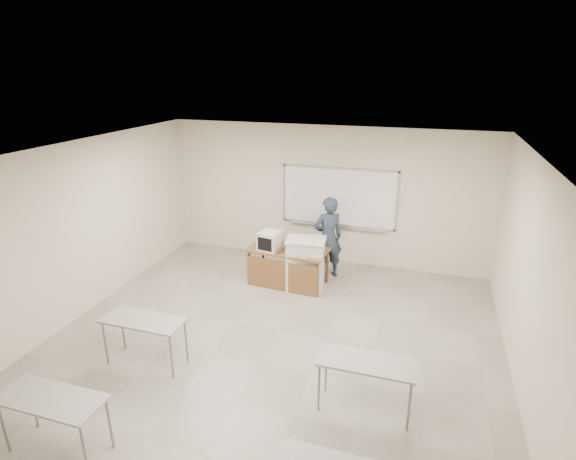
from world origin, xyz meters
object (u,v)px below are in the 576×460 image
(laptop, at_px, (306,251))
(presenter, at_px, (328,238))
(crt_monitor, at_px, (270,241))
(mouse, at_px, (298,249))
(podium, at_px, (305,264))
(whiteboard, at_px, (339,198))
(instructor_desk, at_px, (287,260))
(keyboard, at_px, (315,238))

(laptop, height_order, presenter, presenter)
(crt_monitor, bearing_deg, mouse, 25.72)
(podium, distance_m, presenter, 0.80)
(whiteboard, xyz_separation_m, crt_monitor, (-1.03, -1.49, -0.55))
(instructor_desk, xyz_separation_m, crt_monitor, (-0.33, -0.01, 0.37))
(mouse, distance_m, keyboard, 0.44)
(instructor_desk, bearing_deg, whiteboard, 68.84)
(presenter, bearing_deg, podium, 33.75)
(whiteboard, distance_m, mouse, 1.60)
(whiteboard, xyz_separation_m, mouse, (-0.50, -1.34, -0.71))
(whiteboard, relative_size, crt_monitor, 5.55)
(instructor_desk, xyz_separation_m, laptop, (0.40, -0.01, 0.25))
(podium, bearing_deg, whiteboard, 69.93)
(whiteboard, height_order, keyboard, whiteboard)
(crt_monitor, xyz_separation_m, keyboard, (0.86, 0.10, 0.12))
(crt_monitor, bearing_deg, keyboard, 16.36)
(instructor_desk, distance_m, presenter, 0.99)
(mouse, bearing_deg, whiteboard, 75.64)
(whiteboard, height_order, crt_monitor, whiteboard)
(podium, xyz_separation_m, mouse, (-0.18, 0.13, 0.25))
(instructor_desk, xyz_separation_m, podium, (0.38, 0.01, -0.04))
(instructor_desk, distance_m, podium, 0.38)
(whiteboard, distance_m, presenter, 1.02)
(crt_monitor, bearing_deg, presenter, 44.16)
(whiteboard, xyz_separation_m, laptop, (-0.30, -1.49, -0.67))
(crt_monitor, height_order, laptop, crt_monitor)
(instructor_desk, height_order, crt_monitor, crt_monitor)
(crt_monitor, relative_size, mouse, 4.66)
(keyboard, bearing_deg, presenter, 66.91)
(whiteboard, xyz_separation_m, keyboard, (-0.17, -1.39, -0.43))
(whiteboard, height_order, presenter, whiteboard)
(presenter, bearing_deg, keyboard, 44.01)
(podium, xyz_separation_m, crt_monitor, (-0.71, -0.02, 0.41))
(podium, height_order, keyboard, keyboard)
(keyboard, bearing_deg, mouse, 161.17)
(podium, relative_size, laptop, 3.16)
(keyboard, relative_size, presenter, 0.26)
(laptop, distance_m, mouse, 0.26)
(keyboard, bearing_deg, crt_monitor, 176.61)
(mouse, distance_m, presenter, 0.71)
(mouse, bearing_deg, podium, -29.26)
(laptop, xyz_separation_m, keyboard, (0.13, 0.10, 0.25))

